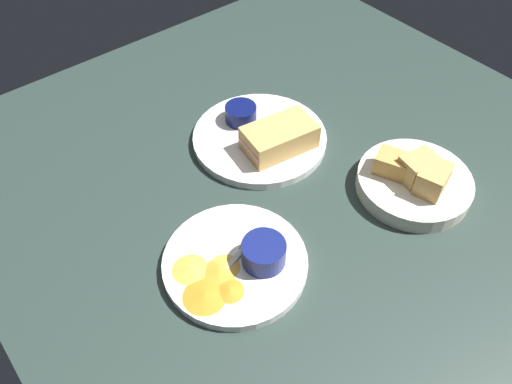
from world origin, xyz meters
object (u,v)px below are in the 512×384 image
Objects in this scene: spoon_by_dark_ramekin at (263,128)px; plate_chips_companion at (235,263)px; ramekin_light_gravy at (264,252)px; sandwich_half_near at (280,137)px; bread_basket_rear at (414,181)px; ramekin_dark_sauce at (241,113)px; plate_sandwich_main at (260,138)px; spoon_by_gravy_ramekin at (254,238)px.

spoon_by_dark_ramekin reaches higher than plate_chips_companion.
spoon_by_dark_ramekin is 1.45× the size of ramekin_light_gravy.
sandwich_half_near is at bearing -136.43° from ramekin_light_gravy.
sandwich_half_near is at bearing -61.34° from bread_basket_rear.
ramekin_light_gravy is (17.79, 28.22, 0.34)cm from ramekin_dark_sauce.
bread_basket_rear is (-12.75, 26.72, 1.52)cm from plate_sandwich_main.
plate_sandwich_main is 3.76× the size of ramekin_light_gravy.
spoon_by_gravy_ramekin is at bearing -107.98° from ramekin_light_gravy.
spoon_by_dark_ramekin is (-1.42, -0.83, 1.16)cm from plate_sandwich_main.
ramekin_light_gravy is (18.56, 17.65, -0.31)cm from sandwich_half_near.
bread_basket_rear reaches higher than ramekin_light_gravy.
sandwich_half_near reaches higher than spoon_by_gravy_ramekin.
ramekin_light_gravy is at bearing 140.19° from plate_chips_companion.
spoon_by_dark_ramekin is 0.44× the size of plate_chips_companion.
plate_sandwich_main is 24.79cm from spoon_by_gravy_ramekin.
plate_sandwich_main is 5.82cm from sandwich_half_near.
ramekin_dark_sauce reaches higher than plate_sandwich_main.
ramekin_dark_sauce is 34.91cm from bread_basket_rear.
bread_basket_rear is (-12.75, 32.49, -1.03)cm from ramekin_dark_sauce.
ramekin_dark_sauce is at bearing -122.22° from ramekin_light_gravy.
spoon_by_dark_ramekin is at bearing -149.71° from plate_sandwich_main.
ramekin_light_gravy reaches higher than plate_sandwich_main.
sandwich_half_near reaches higher than spoon_by_dark_ramekin.
plate_sandwich_main is at bearing -80.95° from sandwich_half_near.
plate_chips_companion is 5.27cm from ramekin_light_gravy.
spoon_by_gravy_ramekin is (17.26, 13.66, -2.04)cm from sandwich_half_near.
ramekin_dark_sauce is at bearing -85.83° from sandwich_half_near.
sandwich_half_near is 0.71× the size of bread_basket_rear.
spoon_by_dark_ramekin is at bearing 106.07° from ramekin_dark_sauce.
ramekin_light_gravy is 0.34× the size of bread_basket_rear.
ramekin_dark_sauce is 0.62× the size of spoon_by_gravy_ramekin.
plate_chips_companion is at bearing 34.06° from sandwich_half_near.
sandwich_half_near reaches higher than ramekin_dark_sauce.
plate_chips_companion is at bearing 42.18° from spoon_by_dark_ramekin.
ramekin_light_gravy reaches higher than spoon_by_dark_ramekin.
ramekin_dark_sauce is 0.62× the size of spoon_by_dark_ramekin.
plate_chips_companion is at bearing -39.81° from ramekin_light_gravy.
plate_sandwich_main is at bearing 90.05° from ramekin_dark_sauce.
ramekin_light_gravy is (17.79, 22.46, 2.89)cm from plate_sandwich_main.
plate_chips_companion is 34.68cm from bread_basket_rear.
ramekin_light_gravy reaches higher than ramekin_dark_sauce.
spoon_by_dark_ramekin is at bearing -137.82° from plate_chips_companion.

